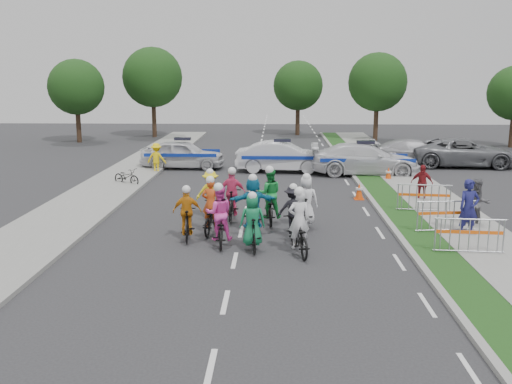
{
  "coord_description": "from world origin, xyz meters",
  "views": [
    {
      "loc": [
        1.14,
        -15.29,
        5.15
      ],
      "look_at": [
        0.46,
        4.23,
        1.1
      ],
      "focal_mm": 40.0,
      "sensor_mm": 36.0,
      "label": 1
    }
  ],
  "objects_px": {
    "spectator_2": "(422,183)",
    "rider_1": "(252,227)",
    "rider_9": "(232,200)",
    "barrier_2": "(424,199)",
    "police_car_2": "(365,159)",
    "tree_1": "(378,82)",
    "civilian_suv": "(464,152)",
    "police_car_0": "(183,154)",
    "spectator_0": "(469,208)",
    "rider_10": "(211,199)",
    "tree_3": "(153,77)",
    "barrier_0": "(469,237)",
    "civilian_sedan": "(415,152)",
    "barrier_1": "(446,218)",
    "tree_0": "(76,87)",
    "spectator_1": "(478,204)",
    "rider_3": "(187,219)",
    "rider_6": "(211,214)",
    "parked_bike": "(127,177)",
    "police_car_1": "(282,157)",
    "rider_0": "(299,232)",
    "marshal_hiviz": "(157,158)",
    "rider_8": "(269,202)",
    "cone_0": "(359,191)",
    "rider_2": "(219,222)",
    "rider_4": "(293,216)",
    "rider_5": "(253,208)",
    "rider_7": "(306,207)",
    "cone_1": "(388,174)"
  },
  "relations": [
    {
      "from": "police_car_1",
      "to": "spectator_1",
      "type": "bearing_deg",
      "value": -146.69
    },
    {
      "from": "barrier_0",
      "to": "spectator_1",
      "type": "bearing_deg",
      "value": 67.48
    },
    {
      "from": "rider_2",
      "to": "cone_0",
      "type": "relative_size",
      "value": 2.85
    },
    {
      "from": "rider_5",
      "to": "rider_3",
      "type": "bearing_deg",
      "value": 16.0
    },
    {
      "from": "barrier_0",
      "to": "cone_0",
      "type": "xyz_separation_m",
      "value": [
        -2.06,
        7.56,
        -0.22
      ]
    },
    {
      "from": "barrier_1",
      "to": "tree_0",
      "type": "height_order",
      "value": "tree_0"
    },
    {
      "from": "spectator_0",
      "to": "spectator_2",
      "type": "bearing_deg",
      "value": 82.25
    },
    {
      "from": "rider_0",
      "to": "tree_1",
      "type": "distance_m",
      "value": 30.41
    },
    {
      "from": "civilian_sedan",
      "to": "barrier_0",
      "type": "xyz_separation_m",
      "value": [
        -2.46,
        -16.86,
        -0.18
      ]
    },
    {
      "from": "spectator_2",
      "to": "rider_1",
      "type": "bearing_deg",
      "value": -110.71
    },
    {
      "from": "police_car_0",
      "to": "spectator_2",
      "type": "height_order",
      "value": "police_car_0"
    },
    {
      "from": "rider_7",
      "to": "civilian_suv",
      "type": "distance_m",
      "value": 16.61
    },
    {
      "from": "rider_10",
      "to": "tree_3",
      "type": "relative_size",
      "value": 0.25
    },
    {
      "from": "cone_1",
      "to": "rider_9",
      "type": "bearing_deg",
      "value": -132.01
    },
    {
      "from": "spectator_0",
      "to": "cone_1",
      "type": "relative_size",
      "value": 2.67
    },
    {
      "from": "civilian_sedan",
      "to": "parked_bike",
      "type": "xyz_separation_m",
      "value": [
        -15.05,
        -6.58,
        -0.33
      ]
    },
    {
      "from": "rider_3",
      "to": "police_car_2",
      "type": "xyz_separation_m",
      "value": [
        7.4,
        12.19,
        0.13
      ]
    },
    {
      "from": "rider_6",
      "to": "rider_8",
      "type": "relative_size",
      "value": 0.95
    },
    {
      "from": "rider_9",
      "to": "tree_3",
      "type": "xyz_separation_m",
      "value": [
        -8.6,
        27.4,
        4.15
      ]
    },
    {
      "from": "barrier_0",
      "to": "civilian_sedan",
      "type": "bearing_deg",
      "value": 81.71
    },
    {
      "from": "rider_0",
      "to": "police_car_2",
      "type": "xyz_separation_m",
      "value": [
        3.95,
        13.47,
        0.15
      ]
    },
    {
      "from": "spectator_1",
      "to": "rider_7",
      "type": "bearing_deg",
      "value": -176.93
    },
    {
      "from": "civilian_sedan",
      "to": "barrier_1",
      "type": "distance_m",
      "value": 14.76
    },
    {
      "from": "rider_5",
      "to": "tree_1",
      "type": "distance_m",
      "value": 28.57
    },
    {
      "from": "spectator_1",
      "to": "spectator_0",
      "type": "bearing_deg",
      "value": -120.98
    },
    {
      "from": "rider_9",
      "to": "police_car_0",
      "type": "xyz_separation_m",
      "value": [
        -3.61,
        11.36,
        0.04
      ]
    },
    {
      "from": "rider_3",
      "to": "spectator_0",
      "type": "relative_size",
      "value": 0.95
    },
    {
      "from": "rider_0",
      "to": "police_car_0",
      "type": "bearing_deg",
      "value": -80.1
    },
    {
      "from": "rider_4",
      "to": "spectator_0",
      "type": "distance_m",
      "value": 5.67
    },
    {
      "from": "rider_9",
      "to": "barrier_2",
      "type": "height_order",
      "value": "rider_9"
    },
    {
      "from": "police_car_0",
      "to": "tree_0",
      "type": "distance_m",
      "value": 16.01
    },
    {
      "from": "police_car_2",
      "to": "barrier_1",
      "type": "xyz_separation_m",
      "value": [
        0.92,
        -11.23,
        -0.25
      ]
    },
    {
      "from": "rider_0",
      "to": "police_car_0",
      "type": "xyz_separation_m",
      "value": [
        -5.84,
        15.25,
        0.12
      ]
    },
    {
      "from": "civilian_suv",
      "to": "rider_1",
      "type": "bearing_deg",
      "value": 148.84
    },
    {
      "from": "barrier_0",
      "to": "cone_0",
      "type": "height_order",
      "value": "barrier_0"
    },
    {
      "from": "police_car_1",
      "to": "cone_1",
      "type": "xyz_separation_m",
      "value": [
        5.19,
        -2.52,
        -0.47
      ]
    },
    {
      "from": "police_car_1",
      "to": "parked_bike",
      "type": "xyz_separation_m",
      "value": [
        -7.37,
        -4.06,
        -0.4
      ]
    },
    {
      "from": "rider_3",
      "to": "barrier_2",
      "type": "bearing_deg",
      "value": -160.84
    },
    {
      "from": "rider_10",
      "to": "marshal_hiviz",
      "type": "relative_size",
      "value": 1.17
    },
    {
      "from": "civilian_sedan",
      "to": "spectator_2",
      "type": "distance_m",
      "value": 9.83
    },
    {
      "from": "police_car_2",
      "to": "tree_1",
      "type": "relative_size",
      "value": 0.82
    },
    {
      "from": "rider_5",
      "to": "rider_6",
      "type": "height_order",
      "value": "rider_5"
    },
    {
      "from": "rider_4",
      "to": "rider_10",
      "type": "bearing_deg",
      "value": -39.56
    },
    {
      "from": "spectator_2",
      "to": "barrier_1",
      "type": "height_order",
      "value": "spectator_2"
    },
    {
      "from": "police_car_0",
      "to": "spectator_0",
      "type": "xyz_separation_m",
      "value": [
        11.37,
        -13.22,
        0.15
      ]
    },
    {
      "from": "rider_6",
      "to": "barrier_2",
      "type": "relative_size",
      "value": 0.97
    },
    {
      "from": "police_car_1",
      "to": "rider_1",
      "type": "bearing_deg",
      "value": 179.21
    },
    {
      "from": "rider_1",
      "to": "rider_9",
      "type": "xyz_separation_m",
      "value": [
        -0.87,
        3.61,
        0.04
      ]
    },
    {
      "from": "civilian_sedan",
      "to": "spectator_1",
      "type": "bearing_deg",
      "value": 176.69
    },
    {
      "from": "rider_6",
      "to": "parked_bike",
      "type": "xyz_separation_m",
      "value": [
        -4.91,
        8.04,
        -0.23
      ]
    }
  ]
}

